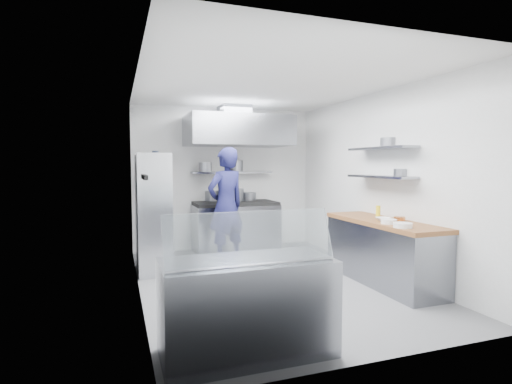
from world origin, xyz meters
name	(u,v)px	position (x,y,z in m)	size (l,w,h in m)	color
floor	(270,281)	(0.00, 0.00, 0.00)	(5.00, 5.00, 0.00)	slate
ceiling	(270,84)	(0.00, 0.00, 2.80)	(5.00, 5.00, 0.00)	silver
wall_back	(225,178)	(0.00, 2.50, 1.40)	(3.60, 0.02, 2.80)	white
wall_front	(379,199)	(0.00, -2.50, 1.40)	(3.60, 0.02, 2.80)	white
wall_left	(138,187)	(-1.80, 0.00, 1.40)	(5.00, 0.02, 2.80)	white
wall_right	(377,182)	(1.80, 0.00, 1.40)	(5.00, 0.02, 2.80)	white
gas_range	(235,228)	(0.10, 2.10, 0.45)	(1.60, 0.80, 0.90)	gray
cooktop	(235,203)	(0.10, 2.10, 0.93)	(1.57, 0.78, 0.06)	black
stock_pot_left	(212,196)	(-0.28, 2.46, 1.06)	(0.27, 0.27, 0.20)	slate
stock_pot_mid	(235,195)	(0.15, 2.30, 1.08)	(0.37, 0.37, 0.24)	slate
stock_pot_right	(249,196)	(0.46, 2.34, 1.04)	(0.28, 0.28, 0.16)	slate
over_range_shelf	(232,173)	(0.10, 2.34, 1.52)	(1.60, 0.30, 0.04)	gray
shelf_pot_a	(205,167)	(-0.48, 2.10, 1.63)	(0.25, 0.25, 0.18)	slate
shelf_pot_b	(236,166)	(0.24, 2.51, 1.65)	(0.28, 0.28, 0.22)	slate
extractor_hood	(238,131)	(0.10, 1.93, 2.30)	(1.90, 1.15, 0.55)	gray
hood_duct	(234,112)	(0.10, 2.15, 2.68)	(0.55, 0.55, 0.24)	slate
red_firebox	(162,178)	(-1.25, 2.44, 1.42)	(0.22, 0.10, 0.26)	red
chef	(226,205)	(-0.31, 1.26, 0.98)	(0.72, 0.47, 1.97)	#161743
wire_rack	(153,213)	(-1.53, 1.09, 0.93)	(0.50, 0.90, 1.85)	silver
rack_bin_a	(154,223)	(-1.53, 0.88, 0.80)	(0.17, 0.21, 0.19)	white
rack_bin_b	(151,188)	(-1.53, 1.42, 1.30)	(0.12, 0.16, 0.14)	yellow
rack_jar	(155,157)	(-1.48, 1.10, 1.80)	(0.10, 0.10, 0.18)	black
knife_strip	(144,177)	(-1.78, -0.90, 1.55)	(0.04, 0.55, 0.05)	black
prep_counter_base	(382,254)	(1.48, -0.60, 0.42)	(0.62, 2.00, 0.84)	gray
prep_counter_top	(383,222)	(1.48, -0.60, 0.87)	(0.65, 2.04, 0.06)	brown
plate_stack_a	(403,225)	(1.28, -1.25, 0.93)	(0.23, 0.23, 0.06)	white
plate_stack_b	(389,221)	(1.33, -0.92, 0.93)	(0.20, 0.20, 0.06)	white
copper_pan	(400,219)	(1.64, -0.75, 0.93)	(0.15, 0.15, 0.06)	#C77538
squeeze_bottle	(378,212)	(1.55, -0.39, 0.99)	(0.07, 0.07, 0.18)	yellow
mixing_bowl	(383,219)	(1.43, -0.67, 0.92)	(0.20, 0.20, 0.05)	white
wall_shelf_lower	(380,177)	(1.64, -0.30, 1.50)	(0.30, 1.30, 0.04)	gray
wall_shelf_upper	(381,148)	(1.64, -0.30, 1.92)	(0.30, 1.30, 0.04)	gray
shelf_pot_c	(401,172)	(1.78, -0.59, 1.57)	(0.20, 0.20, 0.10)	slate
shelf_pot_d	(390,142)	(1.81, -0.28, 2.01)	(0.28, 0.28, 0.14)	slate
display_case	(247,307)	(-0.99, -2.00, 0.42)	(1.50, 0.70, 0.85)	gray
display_glass	(251,237)	(-0.99, -2.12, 1.07)	(1.47, 0.02, 0.45)	silver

